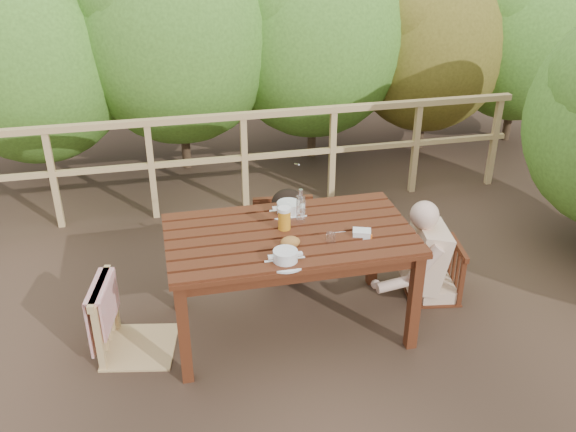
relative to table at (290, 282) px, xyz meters
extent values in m
plane|color=#463224|center=(0.00, 0.00, -0.39)|extent=(60.00, 60.00, 0.00)
cube|color=#3F1C0E|center=(0.00, 0.00, 0.00)|extent=(1.70, 0.96, 0.79)
cube|color=tan|center=(-1.09, -0.01, 0.12)|extent=(0.59, 0.59, 1.02)
cube|color=#3F1C0E|center=(0.16, 0.83, 0.13)|extent=(0.56, 0.56, 1.04)
cube|color=#3F1C0E|center=(1.20, 0.16, 0.03)|extent=(0.48, 0.48, 0.84)
cube|color=tan|center=(0.00, 2.00, 0.11)|extent=(5.60, 0.10, 1.01)
cylinder|color=white|center=(-0.11, -0.36, 0.44)|extent=(0.27, 0.27, 0.09)
cylinder|color=white|center=(0.06, 0.29, 0.44)|extent=(0.28, 0.28, 0.09)
ellipsoid|color=#AE7A39|center=(-0.04, -0.18, 0.43)|extent=(0.13, 0.10, 0.08)
cylinder|color=orange|center=(-0.02, 0.05, 0.48)|extent=(0.09, 0.09, 0.18)
cylinder|color=white|center=(0.11, 0.13, 0.53)|extent=(0.06, 0.06, 0.27)
cylinder|color=white|center=(0.24, -0.18, 0.43)|extent=(0.06, 0.06, 0.07)
cube|color=white|center=(0.47, -0.15, 0.42)|extent=(0.15, 0.12, 0.05)
camera|label=1|loc=(-0.84, -3.68, 2.51)|focal=39.18mm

